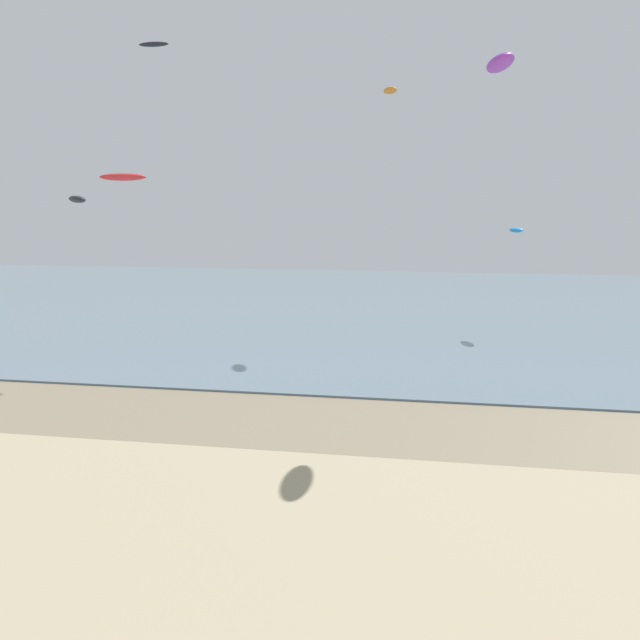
% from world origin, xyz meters
% --- Properties ---
extents(wet_sand_strip, '(120.00, 8.40, 0.01)m').
position_xyz_m(wet_sand_strip, '(0.00, 22.89, 0.00)').
color(wet_sand_strip, '#84755B').
rests_on(wet_sand_strip, ground).
extents(sea, '(160.00, 70.00, 0.10)m').
position_xyz_m(sea, '(0.00, 62.09, 0.05)').
color(sea, slate).
rests_on(sea, ground).
extents(kite_aloft_1, '(2.65, 1.19, 0.46)m').
position_xyz_m(kite_aloft_1, '(-14.17, 31.68, 10.41)').
color(kite_aloft_1, red).
extents(kite_aloft_2, '(2.45, 2.58, 0.59)m').
position_xyz_m(kite_aloft_2, '(-19.87, 37.13, 9.26)').
color(kite_aloft_2, black).
extents(kite_aloft_4, '(1.54, 3.56, 0.84)m').
position_xyz_m(kite_aloft_4, '(5.38, 26.05, 14.71)').
color(kite_aloft_4, purple).
extents(kite_aloft_5, '(1.51, 2.24, 0.52)m').
position_xyz_m(kite_aloft_5, '(-1.31, 43.73, 16.16)').
color(kite_aloft_5, orange).
extents(kite_aloft_6, '(1.27, 2.38, 0.40)m').
position_xyz_m(kite_aloft_6, '(6.96, 47.65, 7.22)').
color(kite_aloft_6, '#2384D1').
extents(kite_aloft_7, '(2.19, 0.75, 0.41)m').
position_xyz_m(kite_aloft_7, '(-18.03, 45.34, 19.95)').
color(kite_aloft_7, black).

